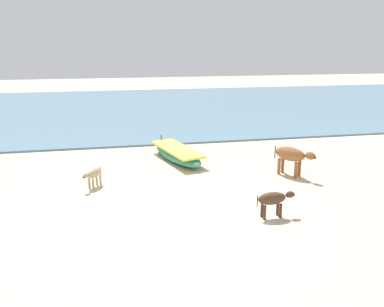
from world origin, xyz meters
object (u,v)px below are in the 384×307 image
fishing_boat_2 (177,154)px  calf_far_dark (273,199)px  cow_adult_brown (291,155)px  calf_near_dun (94,174)px

fishing_boat_2 → calf_far_dark: fishing_boat_2 is taller
fishing_boat_2 → cow_adult_brown: cow_adult_brown is taller
fishing_boat_2 → cow_adult_brown: size_ratio=2.53×
calf_near_dun → cow_adult_brown: bearing=121.6°
fishing_boat_2 → calf_far_dark: 5.49m
calf_near_dun → calf_far_dark: bearing=88.5°
cow_adult_brown → calf_near_dun: 6.19m
cow_adult_brown → fishing_boat_2: bearing=-160.8°
calf_near_dun → fishing_boat_2: bearing=161.2°
cow_adult_brown → calf_near_dun: (-6.18, 0.20, -0.27)m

